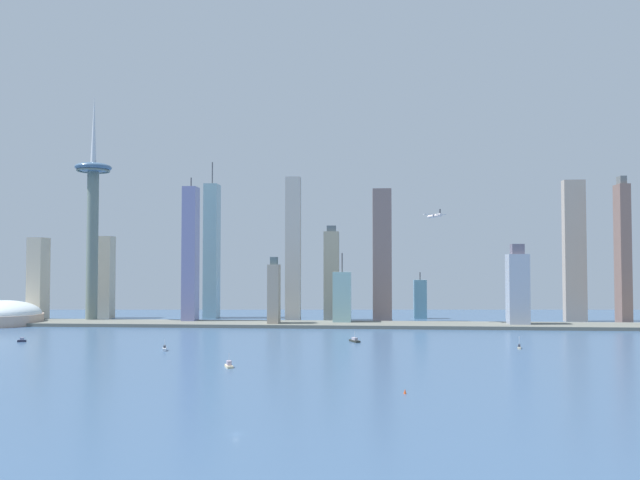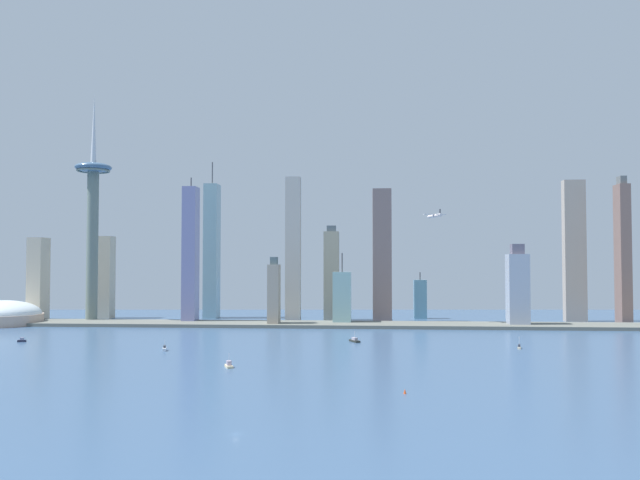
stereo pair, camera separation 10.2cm
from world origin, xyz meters
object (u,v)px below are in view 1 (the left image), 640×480
(skyscraper_6, at_px, (342,298))
(boat_3, at_px, (22,340))
(skyscraper_0, at_px, (382,256))
(skyscraper_2, at_px, (574,250))
(skyscraper_7, at_px, (106,277))
(skyscraper_8, at_px, (38,279))
(skyscraper_9, at_px, (274,294))
(skyscraper_4, at_px, (293,249))
(skyscraper_11, at_px, (518,289))
(boat_2, at_px, (355,340))
(airplane, at_px, (434,216))
(observation_tower, at_px, (93,207))
(boat_0, at_px, (229,365))
(stadium_dome, at_px, (3,316))
(channel_buoy_0, at_px, (405,391))
(skyscraper_3, at_px, (420,299))
(skyscraper_5, at_px, (191,255))
(skyscraper_12, at_px, (212,251))
(boat_1, at_px, (519,347))
(boat_4, at_px, (165,349))
(skyscraper_10, at_px, (331,275))
(skyscraper_1, at_px, (623,252))

(skyscraper_6, xyz_separation_m, boat_3, (-287.17, -187.22, -29.66))
(skyscraper_0, xyz_separation_m, skyscraper_2, (240.53, 26.75, 6.43))
(skyscraper_7, distance_m, skyscraper_8, 82.99)
(skyscraper_0, distance_m, skyscraper_9, 147.92)
(skyscraper_4, height_order, boat_3, skyscraper_4)
(skyscraper_11, bearing_deg, boat_2, -140.60)
(skyscraper_9, relative_size, boat_3, 10.43)
(skyscraper_9, distance_m, airplane, 208.81)
(observation_tower, xyz_separation_m, boat_0, (241.44, -324.35, -140.30))
(skyscraper_4, bearing_deg, skyscraper_2, 6.03)
(observation_tower, relative_size, stadium_dome, 3.17)
(observation_tower, height_order, skyscraper_2, observation_tower)
(skyscraper_8, height_order, channel_buoy_0, skyscraper_8)
(skyscraper_11, bearing_deg, boat_0, -131.61)
(skyscraper_3, height_order, skyscraper_5, skyscraper_5)
(stadium_dome, height_order, airplane, airplane)
(skyscraper_7, height_order, boat_0, skyscraper_7)
(skyscraper_12, height_order, channel_buoy_0, skyscraper_12)
(skyscraper_3, height_order, boat_0, skyscraper_3)
(skyscraper_6, bearing_deg, skyscraper_5, 179.29)
(skyscraper_0, distance_m, skyscraper_5, 233.86)
(skyscraper_0, bearing_deg, skyscraper_4, -174.68)
(skyscraper_6, distance_m, channel_buoy_0, 401.42)
(boat_3, bearing_deg, observation_tower, -95.27)
(skyscraper_2, distance_m, boat_2, 365.85)
(skyscraper_8, relative_size, boat_1, 9.92)
(skyscraper_3, height_order, boat_1, skyscraper_3)
(skyscraper_5, distance_m, boat_4, 255.22)
(observation_tower, height_order, boat_3, observation_tower)
(skyscraper_2, bearing_deg, skyscraper_0, -173.65)
(boat_4, bearing_deg, skyscraper_12, -8.90)
(stadium_dome, distance_m, channel_buoy_0, 579.52)
(stadium_dome, bearing_deg, skyscraper_7, 49.22)
(boat_4, bearing_deg, skyscraper_10, -38.16)
(skyscraper_7, distance_m, channel_buoy_0, 592.78)
(skyscraper_0, bearing_deg, skyscraper_1, -0.75)
(channel_buoy_0, height_order, airplane, airplane)
(skyscraper_7, height_order, airplane, airplane)
(skyscraper_1, distance_m, boat_2, 384.61)
(channel_buoy_0, bearing_deg, skyscraper_8, 136.04)
(skyscraper_11, bearing_deg, stadium_dome, -178.65)
(boat_2, relative_size, boat_3, 2.12)
(skyscraper_7, relative_size, boat_4, 9.56)
(boat_1, distance_m, boat_3, 444.37)
(skyscraper_7, bearing_deg, boat_2, -34.99)
(skyscraper_1, bearing_deg, skyscraper_0, 179.25)
(skyscraper_7, relative_size, skyscraper_11, 1.15)
(skyscraper_4, xyz_separation_m, skyscraper_11, (261.22, -43.30, -45.88))
(skyscraper_2, height_order, skyscraper_12, skyscraper_12)
(boat_2, bearing_deg, skyscraper_8, -140.02)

